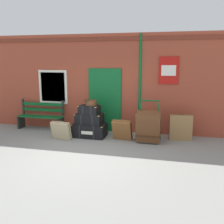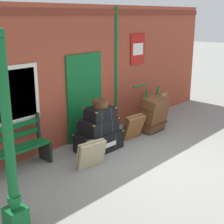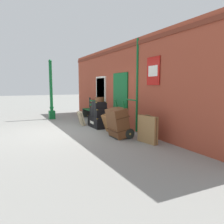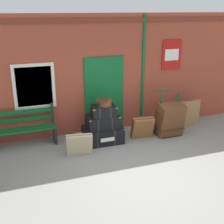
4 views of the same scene
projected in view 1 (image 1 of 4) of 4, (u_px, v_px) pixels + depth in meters
The scene contains 12 objects.
ground_plane at pixel (80, 156), 6.46m from camera, with size 60.00×60.00×0.00m, color gray.
brick_facade at pixel (106, 83), 8.62m from camera, with size 10.40×0.35×3.20m.
platform_bench at pixel (41, 116), 8.93m from camera, with size 1.60×0.43×1.01m.
steamer_trunk_base at pixel (90, 130), 8.08m from camera, with size 1.02×0.68×0.43m.
steamer_trunk_middle at pixel (89, 118), 8.00m from camera, with size 0.82×0.57×0.33m.
steamer_trunk_top at pixel (90, 109), 7.91m from camera, with size 0.64×0.50×0.27m.
round_hatbox at pixel (91, 102), 7.87m from camera, with size 0.39×0.36×0.17m.
porters_trolley at pixel (149, 132), 7.63m from camera, with size 0.71×0.65×1.19m.
large_brown_trunk at pixel (148, 127), 7.42m from camera, with size 0.70×0.58×0.94m.
suitcase_beige at pixel (122, 130), 7.68m from camera, with size 0.60×0.40×0.63m.
suitcase_slate at pixel (181, 128), 7.66m from camera, with size 0.68×0.25×0.81m.
suitcase_cream at pixel (61, 131), 7.74m from camera, with size 0.64×0.35×0.57m.
Camera 1 is at (2.20, -5.75, 2.36)m, focal length 41.25 mm.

